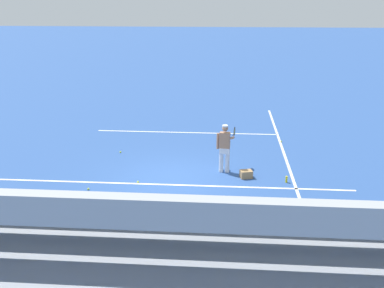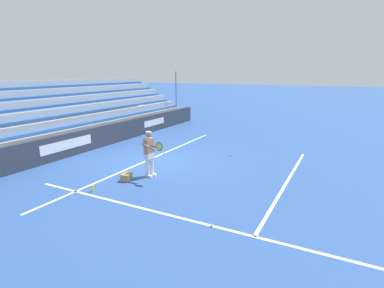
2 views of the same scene
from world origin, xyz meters
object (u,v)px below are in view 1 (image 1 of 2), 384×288
(ball_box_cardboard, at_px, (246,174))
(tennis_ball_far_left, at_px, (138,182))
(tennis_player, at_px, (225,148))
(tennis_ball_on_baseline, at_px, (120,152))
(water_bottle, at_px, (286,179))
(tennis_ball_toward_net, at_px, (281,141))
(tennis_ball_by_box, at_px, (88,189))

(ball_box_cardboard, relative_size, tennis_ball_far_left, 6.06)
(tennis_player, xyz_separation_m, ball_box_cardboard, (0.75, -0.51, -0.76))
(tennis_ball_on_baseline, bearing_deg, tennis_ball_far_left, -66.38)
(ball_box_cardboard, xyz_separation_m, water_bottle, (1.33, -0.31, -0.02))
(ball_box_cardboard, relative_size, tennis_ball_toward_net, 6.06)
(tennis_player, bearing_deg, tennis_ball_far_left, -156.50)
(ball_box_cardboard, bearing_deg, tennis_ball_far_left, -168.53)
(ball_box_cardboard, bearing_deg, water_bottle, -13.16)
(tennis_ball_on_baseline, bearing_deg, tennis_ball_by_box, -93.17)
(tennis_ball_on_baseline, height_order, water_bottle, water_bottle)
(tennis_player, height_order, tennis_ball_by_box, tennis_player)
(tennis_ball_far_left, height_order, tennis_ball_toward_net, same)
(tennis_ball_on_baseline, relative_size, tennis_ball_far_left, 1.00)
(ball_box_cardboard, distance_m, tennis_ball_toward_net, 4.40)
(tennis_ball_by_box, relative_size, water_bottle, 0.30)
(tennis_ball_on_baseline, height_order, tennis_ball_by_box, same)
(tennis_player, bearing_deg, tennis_ball_on_baseline, 157.98)
(tennis_ball_toward_net, height_order, water_bottle, water_bottle)
(tennis_ball_by_box, relative_size, tennis_ball_toward_net, 1.00)
(ball_box_cardboard, xyz_separation_m, tennis_ball_by_box, (-5.10, -1.43, -0.10))
(ball_box_cardboard, distance_m, tennis_ball_on_baseline, 5.36)
(tennis_ball_on_baseline, relative_size, tennis_ball_by_box, 1.00)
(tennis_player, relative_size, tennis_ball_far_left, 25.98)
(ball_box_cardboard, height_order, tennis_ball_by_box, ball_box_cardboard)
(tennis_player, relative_size, water_bottle, 7.80)
(tennis_ball_far_left, distance_m, tennis_ball_toward_net, 7.13)
(ball_box_cardboard, xyz_separation_m, tennis_ball_on_baseline, (-4.90, 2.19, -0.10))
(tennis_ball_far_left, relative_size, tennis_ball_by_box, 1.00)
(tennis_ball_toward_net, bearing_deg, tennis_ball_on_baseline, -163.83)
(tennis_player, distance_m, tennis_ball_by_box, 4.84)
(ball_box_cardboard, distance_m, tennis_ball_by_box, 5.30)
(tennis_player, distance_m, tennis_ball_on_baseline, 4.56)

